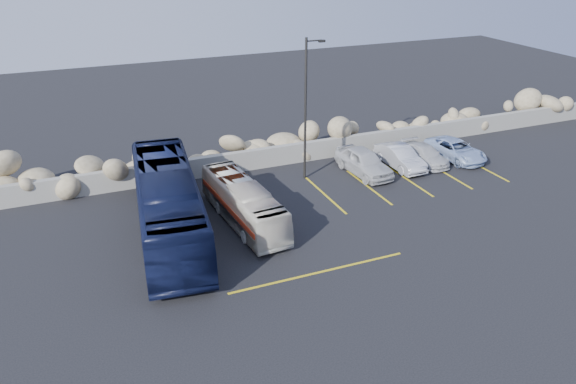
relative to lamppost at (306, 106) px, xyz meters
name	(u,v)px	position (x,y,z in m)	size (l,w,h in m)	color
ground	(342,270)	(-2.56, -9.50, -4.30)	(90.00, 90.00, 0.00)	black
seawall	(249,160)	(-2.56, 2.50, -3.70)	(60.00, 0.40, 1.20)	gray
riprap_pile	(243,143)	(-2.56, 3.70, -3.00)	(54.00, 2.80, 2.60)	#938460
parking_lines	(371,199)	(2.09, -3.93, -4.29)	(18.16, 9.36, 0.01)	gold
lamppost	(306,106)	(0.00, 0.00, 0.00)	(1.14, 0.18, 8.00)	#282724
vintage_bus	(243,203)	(-5.01, -3.76, -3.27)	(1.73, 7.40, 2.06)	silver
tour_coach	(168,204)	(-8.61, -3.63, -2.71)	(2.66, 11.35, 3.16)	#0F1533
car_a	(364,162)	(3.43, -0.71, -3.55)	(1.76, 4.38, 1.49)	silver
car_b	(400,157)	(5.94, -0.70, -3.64)	(1.38, 3.97, 1.31)	silver
car_c	(425,155)	(7.79, -0.68, -3.76)	(1.51, 3.71, 1.08)	silver
car_d	(456,150)	(9.93, -0.84, -3.70)	(1.98, 4.29, 1.19)	#9AB2DA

